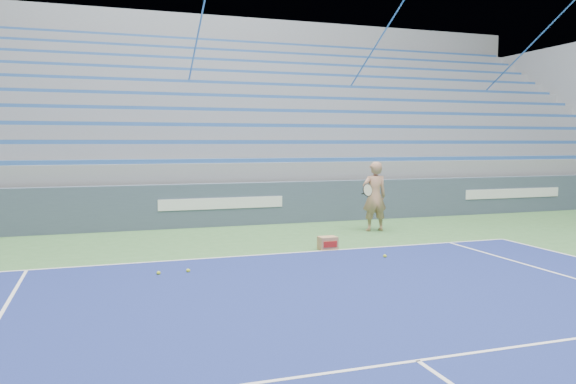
# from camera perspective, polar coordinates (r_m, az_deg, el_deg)

# --- Properties ---
(sponsor_barrier) EXTENTS (30.00, 0.32, 1.10)m
(sponsor_barrier) POSITION_cam_1_polar(r_m,az_deg,el_deg) (14.50, -6.82, -1.28)
(sponsor_barrier) COLOR #3E4B5E
(sponsor_barrier) RESTS_ON ground
(bleachers) EXTENTS (31.00, 9.15, 7.30)m
(bleachers) POSITION_cam_1_polar(r_m,az_deg,el_deg) (20.05, -10.19, 5.59)
(bleachers) COLOR gray
(bleachers) RESTS_ON ground
(tennis_player) EXTENTS (0.93, 0.84, 1.68)m
(tennis_player) POSITION_cam_1_polar(r_m,az_deg,el_deg) (13.70, 8.77, -0.44)
(tennis_player) COLOR tan
(tennis_player) RESTS_ON ground
(ball_box) EXTENTS (0.36, 0.29, 0.27)m
(ball_box) POSITION_cam_1_polar(r_m,az_deg,el_deg) (11.27, 4.05, -5.21)
(ball_box) COLOR #AD8054
(ball_box) RESTS_ON ground
(tennis_ball_0) EXTENTS (0.07, 0.07, 0.07)m
(tennis_ball_0) POSITION_cam_1_polar(r_m,az_deg,el_deg) (10.64, 9.82, -6.44)
(tennis_ball_0) COLOR #B9CF2A
(tennis_ball_0) RESTS_ON ground
(tennis_ball_1) EXTENTS (0.07, 0.07, 0.07)m
(tennis_ball_1) POSITION_cam_1_polar(r_m,az_deg,el_deg) (9.46, -10.10, -7.88)
(tennis_ball_1) COLOR #B9CF2A
(tennis_ball_1) RESTS_ON ground
(tennis_ball_2) EXTENTS (0.07, 0.07, 0.07)m
(tennis_ball_2) POSITION_cam_1_polar(r_m,az_deg,el_deg) (11.50, 3.19, -5.50)
(tennis_ball_2) COLOR #B9CF2A
(tennis_ball_2) RESTS_ON ground
(tennis_ball_3) EXTENTS (0.07, 0.07, 0.07)m
(tennis_ball_3) POSITION_cam_1_polar(r_m,az_deg,el_deg) (9.39, -13.01, -8.03)
(tennis_ball_3) COLOR #B9CF2A
(tennis_ball_3) RESTS_ON ground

